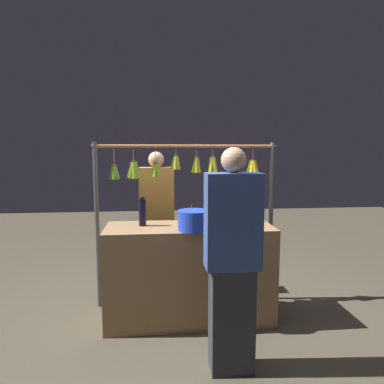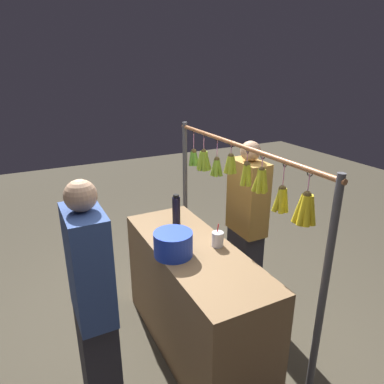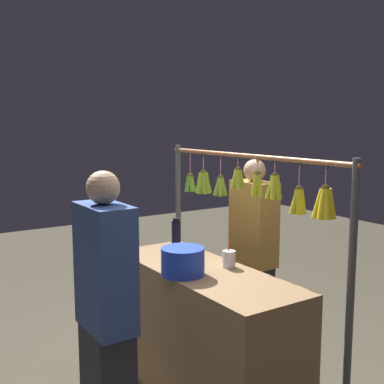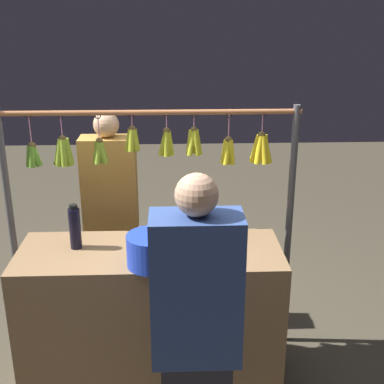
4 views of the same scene
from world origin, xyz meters
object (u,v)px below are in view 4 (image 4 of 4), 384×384
(blue_bucket, at_px, (152,250))
(drink_cup, at_px, (159,229))
(water_bottle, at_px, (75,228))
(vendor_person, at_px, (112,223))
(customer_person, at_px, (196,350))

(blue_bucket, xyz_separation_m, drink_cup, (-0.03, -0.35, -0.03))
(water_bottle, bearing_deg, drink_cup, -166.14)
(water_bottle, bearing_deg, blue_bucket, 153.05)
(water_bottle, distance_m, blue_bucket, 0.51)
(blue_bucket, distance_m, drink_cup, 0.35)
(water_bottle, height_order, blue_bucket, water_bottle)
(blue_bucket, height_order, drink_cup, blue_bucket)
(blue_bucket, relative_size, vendor_person, 0.18)
(blue_bucket, distance_m, customer_person, 0.68)
(blue_bucket, bearing_deg, customer_person, 108.78)
(drink_cup, bearing_deg, vendor_person, -55.76)
(water_bottle, xyz_separation_m, customer_person, (-0.66, 0.85, -0.23))
(blue_bucket, height_order, customer_person, customer_person)
(water_bottle, height_order, vendor_person, vendor_person)
(water_bottle, distance_m, drink_cup, 0.50)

